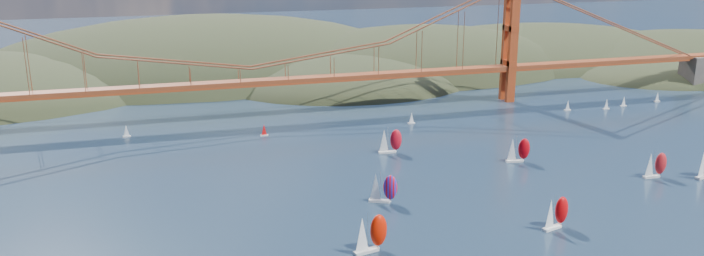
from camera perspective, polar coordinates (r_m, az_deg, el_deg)
name	(u,v)px	position (r m, az deg, el deg)	size (l,w,h in m)	color
headlands	(306,92)	(399.11, -3.86, 2.99)	(725.00, 225.00, 96.00)	black
bridge	(246,44)	(287.58, -8.81, 6.96)	(552.00, 12.00, 55.00)	brown
racer_0	(370,233)	(169.34, 1.51, -8.72)	(9.44, 5.36, 10.58)	silver
racer_1	(556,212)	(190.10, 16.58, -6.74)	(8.59, 5.13, 9.62)	white
racer_2	(655,165)	(240.29, 23.89, -2.79)	(7.99, 3.23, 9.22)	silver
racer_3	(518,150)	(241.47, 13.62, -1.75)	(8.35, 4.02, 9.41)	white
racer_5	(390,141)	(244.79, 3.16, -1.05)	(8.55, 3.76, 9.70)	white
racer_rwb	(383,188)	(199.83, 2.55, -4.98)	(8.49, 5.96, 9.52)	white
distant_boat_3	(126,131)	(278.28, -18.25, -0.24)	(3.00, 2.00, 4.70)	silver
distant_boat_4	(568,105)	(319.28, 17.50, 1.81)	(3.00, 2.00, 4.70)	silver
distant_boat_5	(607,104)	(327.28, 20.40, 1.88)	(3.00, 2.00, 4.70)	silver
distant_boat_6	(624,101)	(335.92, 21.66, 2.09)	(3.00, 2.00, 4.70)	silver
distant_boat_7	(657,97)	(351.22, 24.05, 2.38)	(3.00, 2.00, 4.70)	silver
distant_boat_8	(412,118)	(284.06, 4.97, 0.82)	(3.00, 2.00, 4.70)	silver
distant_boat_9	(264,130)	(267.81, -7.32, -0.17)	(3.00, 2.00, 4.70)	silver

